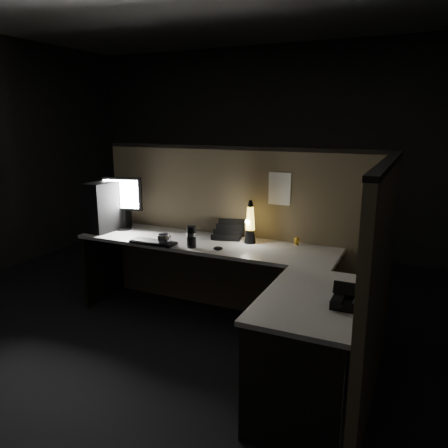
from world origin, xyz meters
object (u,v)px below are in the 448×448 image
at_px(pc_tower, 107,206).
at_px(keyboard, 153,242).
at_px(desk_phone, 354,297).
at_px(lava_lamp, 250,225).
at_px(monitor, 122,198).

bearing_deg(pc_tower, keyboard, -14.18).
xyz_separation_m(pc_tower, keyboard, (0.66, -0.23, -0.22)).
bearing_deg(desk_phone, pc_tower, 161.32).
xyz_separation_m(pc_tower, lava_lamp, (1.40, 0.14, -0.08)).
relative_size(monitor, lava_lamp, 1.35).
distance_m(keyboard, lava_lamp, 0.84).
relative_size(pc_tower, monitor, 0.93).
relative_size(pc_tower, keyboard, 1.14).
bearing_deg(desk_phone, keyboard, 161.38).
xyz_separation_m(keyboard, desk_phone, (1.75, -0.60, 0.04)).
height_order(pc_tower, desk_phone, pc_tower).
distance_m(pc_tower, desk_phone, 2.56).
bearing_deg(pc_tower, monitor, 42.42).
xyz_separation_m(monitor, lava_lamp, (1.29, 0.05, -0.15)).
relative_size(pc_tower, desk_phone, 1.86).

